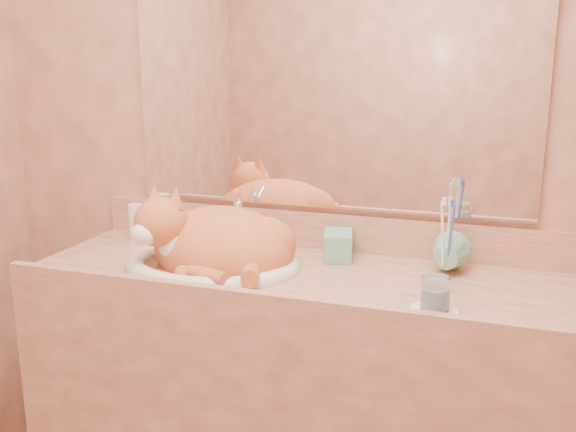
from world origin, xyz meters
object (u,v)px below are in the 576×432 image
(cat, at_px, (214,240))
(vanity_counter, at_px, (299,404))
(toothbrush_cup, at_px, (445,260))
(soap_dispenser, at_px, (338,234))
(sink_basin, at_px, (212,239))
(water_glass, at_px, (435,293))

(cat, bearing_deg, vanity_counter, 12.97)
(cat, relative_size, toothbrush_cup, 4.01)
(vanity_counter, height_order, soap_dispenser, soap_dispenser)
(vanity_counter, xyz_separation_m, sink_basin, (-0.27, -0.02, 0.51))
(vanity_counter, xyz_separation_m, water_glass, (0.41, -0.18, 0.48))
(sink_basin, distance_m, water_glass, 0.70)
(vanity_counter, relative_size, toothbrush_cup, 13.94)
(water_glass, bearing_deg, sink_basin, 166.63)
(soap_dispenser, bearing_deg, toothbrush_cup, -16.92)
(sink_basin, bearing_deg, cat, 81.23)
(vanity_counter, xyz_separation_m, soap_dispenser, (0.09, 0.11, 0.52))
(vanity_counter, relative_size, cat, 3.48)
(toothbrush_cup, bearing_deg, soap_dispenser, 176.88)
(vanity_counter, bearing_deg, toothbrush_cup, 12.72)
(water_glass, bearing_deg, soap_dispenser, 137.91)
(vanity_counter, height_order, toothbrush_cup, toothbrush_cup)
(soap_dispenser, height_order, toothbrush_cup, soap_dispenser)
(vanity_counter, height_order, water_glass, water_glass)
(vanity_counter, distance_m, cat, 0.57)
(sink_basin, bearing_deg, soap_dispenser, 33.14)
(cat, xyz_separation_m, soap_dispenser, (0.35, 0.12, 0.02))
(water_glass, bearing_deg, cat, 166.01)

